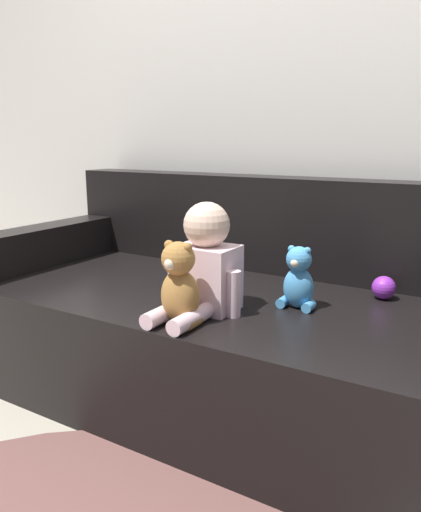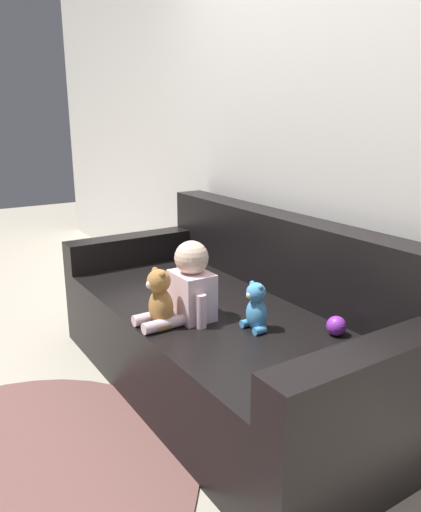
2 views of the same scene
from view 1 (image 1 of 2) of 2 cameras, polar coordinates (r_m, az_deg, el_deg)
The scene contains 7 objects.
ground_plane at distance 2.11m, azimuth 1.69°, elevation -15.71°, with size 12.00×12.00×0.00m, color #B7AD99.
wall_back at distance 2.38m, azimuth 9.18°, elevation 19.81°, with size 8.00×0.05×2.60m.
couch at distance 2.03m, azimuth 2.53°, elevation -7.64°, with size 2.05×0.98×0.86m.
person_baby at distance 1.68m, azimuth -0.73°, elevation -1.10°, with size 0.28×0.35×0.37m.
teddy_bear_brown at distance 1.57m, azimuth -3.60°, elevation -3.37°, with size 0.16×0.12×0.27m.
plush_toy_side at distance 1.75m, azimuth 10.01°, elevation -2.64°, with size 0.13×0.10×0.22m.
toy_ball at distance 1.94m, azimuth 19.19°, elevation -3.44°, with size 0.09×0.09×0.09m.
Camera 1 is at (0.90, -1.61, 1.02)m, focal length 35.00 mm.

